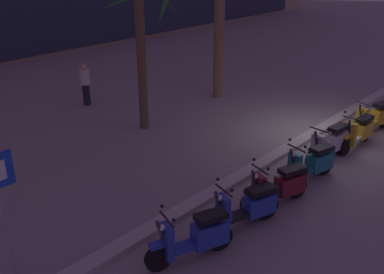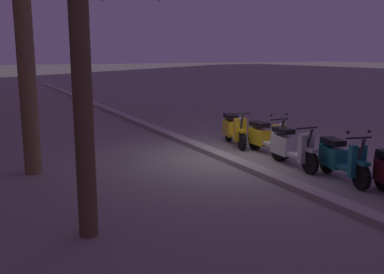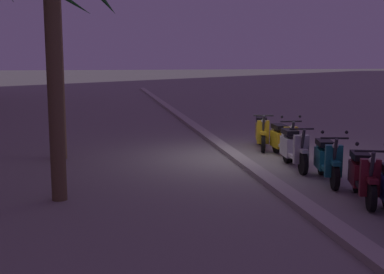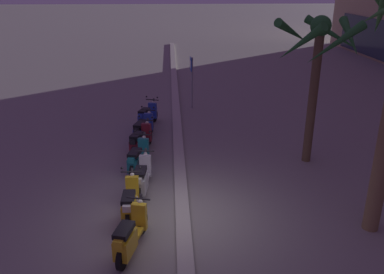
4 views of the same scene
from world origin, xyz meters
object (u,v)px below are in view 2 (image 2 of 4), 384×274
at_px(scooter_silver_tail_end, 290,147).
at_px(scooter_yellow_lead_nearest, 265,137).
at_px(scooter_yellow_gap_after_mid, 233,129).
at_px(scooter_teal_second_in_line, 340,159).

bearing_deg(scooter_silver_tail_end, scooter_yellow_lead_nearest, -9.82).
xyz_separation_m(scooter_silver_tail_end, scooter_yellow_lead_nearest, (1.30, -0.22, -0.01)).
bearing_deg(scooter_yellow_gap_after_mid, scooter_yellow_lead_nearest, -175.28).
xyz_separation_m(scooter_silver_tail_end, scooter_yellow_gap_after_mid, (2.73, -0.11, -0.00)).
bearing_deg(scooter_teal_second_in_line, scooter_silver_tail_end, 8.75).
distance_m(scooter_silver_tail_end, scooter_yellow_lead_nearest, 1.32).
bearing_deg(scooter_silver_tail_end, scooter_yellow_gap_after_mid, -2.24).
height_order(scooter_silver_tail_end, scooter_yellow_lead_nearest, scooter_yellow_lead_nearest).
height_order(scooter_teal_second_in_line, scooter_silver_tail_end, scooter_teal_second_in_line).
xyz_separation_m(scooter_teal_second_in_line, scooter_yellow_lead_nearest, (2.70, -0.01, -0.00)).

